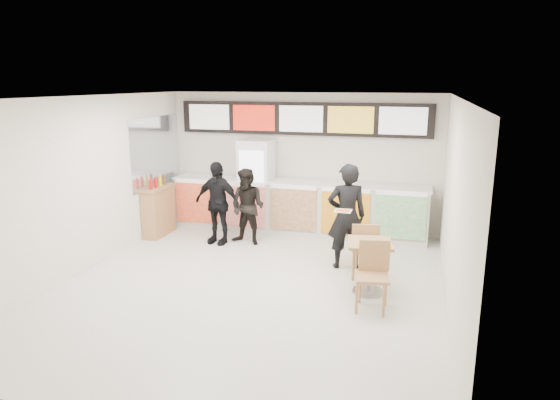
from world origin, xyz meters
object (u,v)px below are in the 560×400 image
at_px(customer_left, 248,207).
at_px(condiment_ledge, 159,210).
at_px(service_counter, 297,207).
at_px(cafe_table, 369,257).
at_px(customer_main, 347,216).
at_px(drinks_fridge, 256,185).
at_px(customer_mid, 217,203).

distance_m(customer_left, condiment_ledge, 2.06).
relative_size(service_counter, cafe_table, 3.18).
xyz_separation_m(service_counter, customer_main, (1.33, -1.81, 0.36)).
height_order(cafe_table, condiment_ledge, condiment_ledge).
xyz_separation_m(drinks_fridge, customer_left, (0.16, -1.05, -0.23)).
xyz_separation_m(cafe_table, condiment_ledge, (-4.67, 1.84, -0.04)).
relative_size(customer_left, condiment_ledge, 1.24).
bearing_deg(service_counter, customer_mid, -140.56).
bearing_deg(service_counter, drinks_fridge, 179.01).
bearing_deg(condiment_ledge, service_counter, 18.97).
bearing_deg(cafe_table, condiment_ledge, 148.46).
distance_m(drinks_fridge, customer_left, 1.08).
bearing_deg(service_counter, customer_left, -126.81).
relative_size(customer_main, cafe_table, 1.07).
bearing_deg(drinks_fridge, customer_mid, -111.34).
height_order(drinks_fridge, cafe_table, drinks_fridge).
bearing_deg(cafe_table, drinks_fridge, 124.53).
height_order(drinks_fridge, customer_left, drinks_fridge).
bearing_deg(cafe_table, service_counter, 113.30).
bearing_deg(cafe_table, customer_main, 107.08).
height_order(customer_mid, condiment_ledge, customer_mid).
distance_m(drinks_fridge, customer_mid, 1.25).
xyz_separation_m(service_counter, condiment_ledge, (-2.82, -0.97, -0.04)).
bearing_deg(customer_mid, drinks_fridge, 76.88).
distance_m(drinks_fridge, customer_main, 2.91).
height_order(customer_left, cafe_table, customer_left).
relative_size(customer_left, cafe_table, 0.88).
relative_size(drinks_fridge, customer_left, 1.29).
xyz_separation_m(customer_mid, cafe_table, (3.23, -1.67, -0.26)).
height_order(drinks_fridge, condiment_ledge, drinks_fridge).
distance_m(service_counter, drinks_fridge, 1.03).
xyz_separation_m(customer_left, customer_mid, (-0.62, -0.11, 0.07)).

